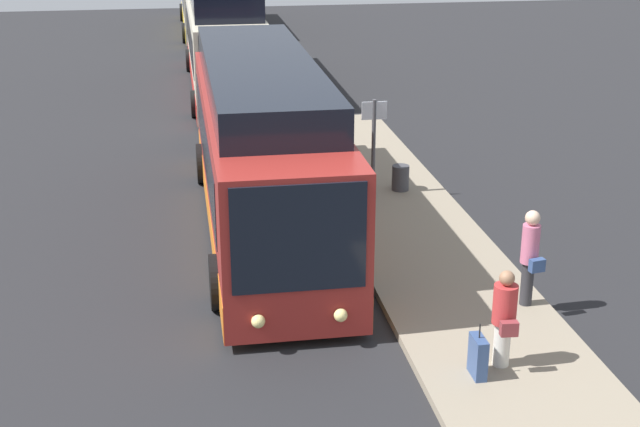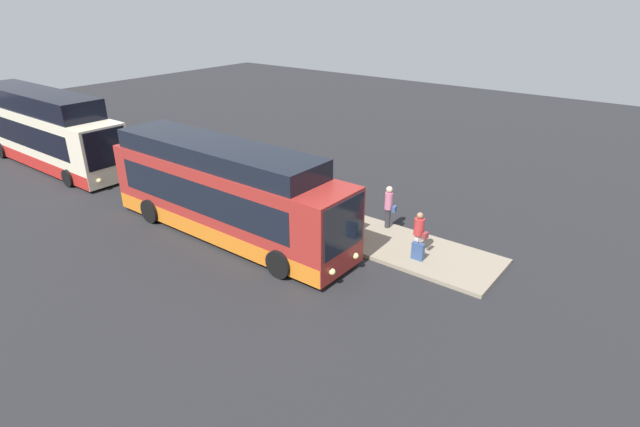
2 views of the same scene
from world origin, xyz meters
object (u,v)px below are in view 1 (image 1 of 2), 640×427
object	(u,v)px
passenger_waiting	(530,253)
trash_bin	(400,178)
passenger_boarding	(504,316)
sign_post	(374,136)
suitcase	(478,357)
bus_second	(223,40)
bus_lead	(263,154)

from	to	relation	value
passenger_waiting	trash_bin	world-z (taller)	passenger_waiting
trash_bin	passenger_boarding	bearing A→B (deg)	-3.47
passenger_boarding	sign_post	distance (m)	8.72
suitcase	sign_post	xyz separation A→B (m)	(-8.95, 0.25, 1.18)
sign_post	trash_bin	size ratio (longest dim) A/B	3.77
passenger_waiting	suitcase	xyz separation A→B (m)	(2.33, -1.74, -0.70)
passenger_boarding	trash_bin	xyz separation A→B (m)	(-8.92, 0.54, -0.57)
bus_second	passenger_boarding	xyz separation A→B (m)	(22.38, 3.15, -0.86)
bus_lead	bus_second	bearing A→B (deg)	180.00
bus_second	suitcase	world-z (taller)	bus_second
suitcase	trash_bin	distance (m)	9.23
passenger_waiting	trash_bin	bearing A→B (deg)	-95.13
suitcase	trash_bin	bearing A→B (deg)	173.58
bus_second	suitcase	bearing A→B (deg)	6.70
passenger_boarding	passenger_waiting	world-z (taller)	passenger_waiting
passenger_boarding	suitcase	size ratio (longest dim) A/B	1.82
sign_post	suitcase	bearing A→B (deg)	-1.63
bus_lead	bus_second	size ratio (longest dim) A/B	0.94
bus_lead	suitcase	bearing A→B (deg)	19.48
suitcase	passenger_waiting	bearing A→B (deg)	143.20
suitcase	passenger_boarding	bearing A→B (deg)	117.59
passenger_boarding	bus_lead	bearing A→B (deg)	-62.81
passenger_waiting	trash_bin	xyz separation A→B (m)	(-6.85, -0.71, -0.72)
trash_bin	bus_second	bearing A→B (deg)	-164.67
bus_lead	suitcase	world-z (taller)	bus_lead
passenger_boarding	trash_bin	bearing A→B (deg)	-89.75
passenger_waiting	trash_bin	distance (m)	6.92
sign_post	bus_second	bearing A→B (deg)	-167.99
bus_lead	trash_bin	xyz separation A→B (m)	(-1.66, 3.69, -1.30)
bus_lead	bus_second	world-z (taller)	bus_second
bus_second	passenger_waiting	world-z (taller)	bus_second
bus_second	passenger_boarding	bearing A→B (deg)	8.01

